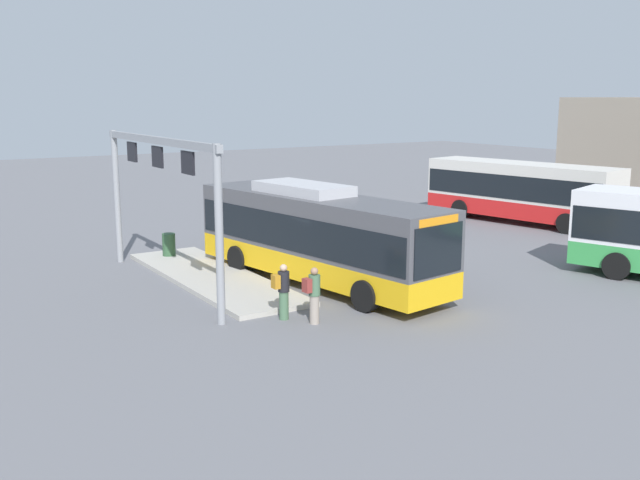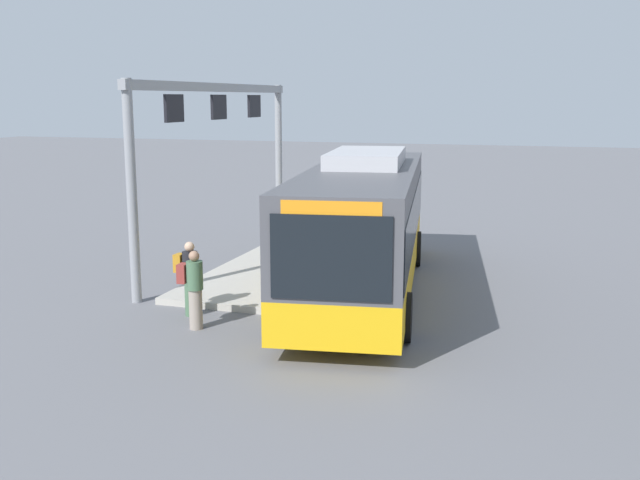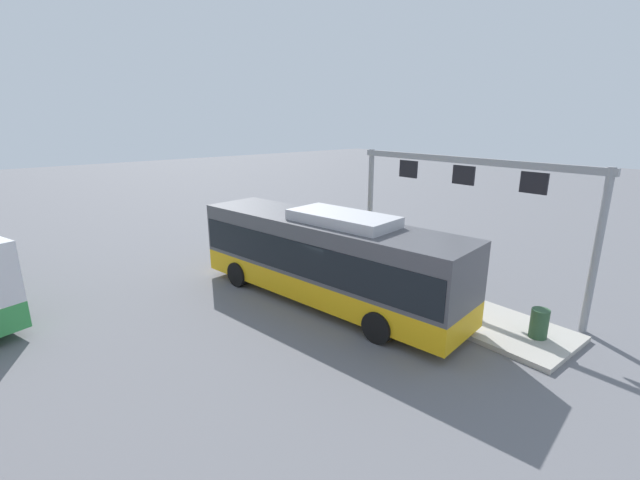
{
  "view_description": "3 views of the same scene",
  "coord_description": "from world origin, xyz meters",
  "px_view_note": "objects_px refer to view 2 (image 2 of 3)",
  "views": [
    {
      "loc": [
        20.91,
        -13.25,
        6.47
      ],
      "look_at": [
        0.75,
        -0.39,
        1.71
      ],
      "focal_mm": 40.57,
      "sensor_mm": 36.0,
      "label": 1
    },
    {
      "loc": [
        17.12,
        4.37,
        4.76
      ],
      "look_at": [
        2.98,
        -0.15,
        1.87
      ],
      "focal_mm": 41.11,
      "sensor_mm": 36.0,
      "label": 2
    },
    {
      "loc": [
        -11.24,
        9.45,
        6.53
      ],
      "look_at": [
        2.57,
        -1.9,
        1.46
      ],
      "focal_mm": 24.06,
      "sensor_mm": 36.0,
      "label": 3
    }
  ],
  "objects_px": {
    "person_waiting_near": "(189,276)",
    "trash_bin": "(322,221)",
    "bus_main": "(363,221)",
    "person_boarding": "(194,287)"
  },
  "relations": [
    {
      "from": "person_waiting_near",
      "to": "trash_bin",
      "type": "xyz_separation_m",
      "value": [
        -9.46,
        0.1,
        -0.28
      ]
    },
    {
      "from": "bus_main",
      "to": "trash_bin",
      "type": "relative_size",
      "value": 12.28
    },
    {
      "from": "person_boarding",
      "to": "trash_bin",
      "type": "relative_size",
      "value": 1.86
    },
    {
      "from": "bus_main",
      "to": "trash_bin",
      "type": "xyz_separation_m",
      "value": [
        -6.39,
        -3.06,
        -1.2
      ]
    },
    {
      "from": "person_boarding",
      "to": "trash_bin",
      "type": "distance_m",
      "value": 10.31
    },
    {
      "from": "person_boarding",
      "to": "person_waiting_near",
      "type": "relative_size",
      "value": 1.0
    },
    {
      "from": "bus_main",
      "to": "person_waiting_near",
      "type": "relative_size",
      "value": 6.62
    },
    {
      "from": "trash_bin",
      "to": "person_waiting_near",
      "type": "bearing_deg",
      "value": -0.59
    },
    {
      "from": "bus_main",
      "to": "person_waiting_near",
      "type": "distance_m",
      "value": 4.5
    },
    {
      "from": "bus_main",
      "to": "person_boarding",
      "type": "relative_size",
      "value": 6.62
    }
  ]
}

